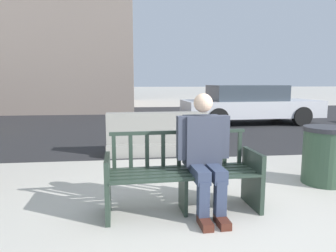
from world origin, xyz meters
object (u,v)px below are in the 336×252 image
(seated_person, at_px, (204,151))
(street_bench, at_px, (183,176))
(trash_bin, at_px, (324,155))
(jersey_barrier_centre, at_px, (157,137))
(car_sedan_far, at_px, (249,104))

(seated_person, bearing_deg, street_bench, 169.01)
(seated_person, relative_size, trash_bin, 1.61)
(seated_person, height_order, trash_bin, seated_person)
(street_bench, relative_size, jersey_barrier_centre, 0.85)
(street_bench, distance_m, jersey_barrier_centre, 2.75)
(jersey_barrier_centre, xyz_separation_m, trash_bin, (2.22, -2.07, 0.07))
(street_bench, bearing_deg, trash_bin, 17.63)
(car_sedan_far, bearing_deg, jersey_barrier_centre, -130.71)
(seated_person, xyz_separation_m, car_sedan_far, (3.22, 6.90, -0.01))
(car_sedan_far, distance_m, trash_bin, 6.31)
(street_bench, height_order, jersey_barrier_centre, street_bench)
(jersey_barrier_centre, distance_m, trash_bin, 3.03)
(jersey_barrier_centre, bearing_deg, car_sedan_far, 49.29)
(trash_bin, bearing_deg, jersey_barrier_centre, 137.01)
(street_bench, distance_m, seated_person, 0.38)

